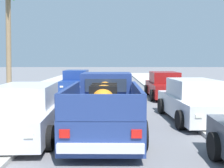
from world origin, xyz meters
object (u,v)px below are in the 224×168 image
(car_left_far, at_px, (25,112))
(car_right_far, at_px, (192,101))
(pickup_truck, at_px, (104,107))
(car_left_near, at_px, (75,82))
(car_right_near, at_px, (163,86))

(car_left_far, bearing_deg, car_right_far, 20.79)
(car_left_far, bearing_deg, pickup_truck, 8.31)
(car_left_far, distance_m, car_right_far, 5.99)
(car_left_near, distance_m, car_left_far, 10.76)
(pickup_truck, xyz_separation_m, car_left_far, (-2.32, -0.34, -0.10))
(pickup_truck, distance_m, car_left_far, 2.35)
(car_right_near, distance_m, car_left_far, 9.89)
(pickup_truck, bearing_deg, car_right_far, 28.60)
(pickup_truck, xyz_separation_m, car_right_far, (3.28, 1.79, -0.10))
(car_left_near, distance_m, car_right_far, 10.27)
(car_left_near, relative_size, car_right_far, 0.99)
(pickup_truck, distance_m, car_right_far, 3.73)
(car_left_far, relative_size, car_right_far, 1.00)
(car_left_near, height_order, car_left_far, same)
(pickup_truck, bearing_deg, car_left_near, 102.32)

